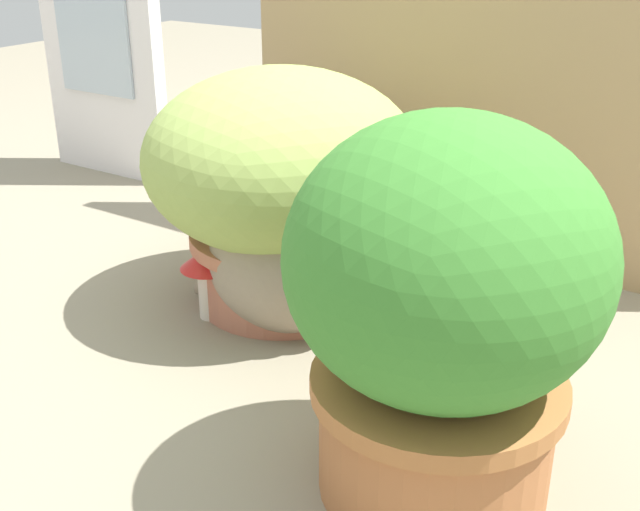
{
  "coord_description": "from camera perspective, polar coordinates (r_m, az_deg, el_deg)",
  "views": [
    {
      "loc": [
        0.69,
        -0.91,
        0.67
      ],
      "look_at": [
        0.09,
        0.02,
        0.18
      ],
      "focal_mm": 44.41,
      "sensor_mm": 36.0,
      "label": 1
    }
  ],
  "objects": [
    {
      "name": "cardboard_backdrop",
      "position": [
        1.6,
        11.28,
        14.16
      ],
      "size": [
        1.01,
        0.03,
        0.82
      ],
      "primitive_type": "cube",
      "color": "tan",
      "rests_on": "ground"
    },
    {
      "name": "grass_planter",
      "position": [
        1.38,
        -2.77,
        5.58
      ],
      "size": [
        0.48,
        0.48,
        0.43
      ],
      "color": "#B16A51",
      "rests_on": "ground"
    },
    {
      "name": "cat",
      "position": [
        1.32,
        -2.55,
        -0.69
      ],
      "size": [
        0.38,
        0.18,
        0.32
      ],
      "color": "gray",
      "rests_on": "ground"
    },
    {
      "name": "mushroom_ornament_red",
      "position": [
        1.38,
        -8.04,
        -0.86
      ],
      "size": [
        0.1,
        0.1,
        0.13
      ],
      "color": "silver",
      "rests_on": "ground"
    },
    {
      "name": "mushroom_ornament_pink",
      "position": [
        1.32,
        -4.36,
        -2.34
      ],
      "size": [
        0.08,
        0.08,
        0.12
      ],
      "color": "silver",
      "rests_on": "ground"
    },
    {
      "name": "leafy_planter",
      "position": [
        0.91,
        8.89,
        -3.51
      ],
      "size": [
        0.37,
        0.37,
        0.48
      ],
      "color": "#AE693D",
      "rests_on": "ground"
    },
    {
      "name": "ground_plane",
      "position": [
        1.32,
        -3.53,
        -6.55
      ],
      "size": [
        6.0,
        6.0,
        0.0
      ],
      "primitive_type": "plane",
      "color": "gray"
    }
  ]
}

